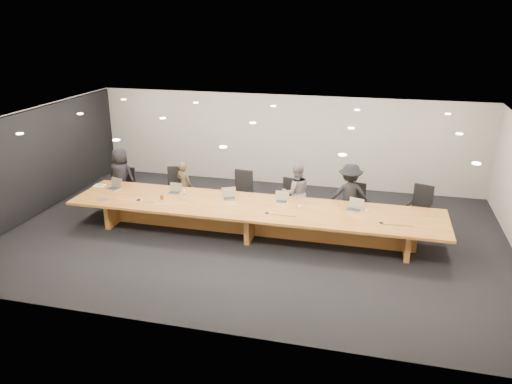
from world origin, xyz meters
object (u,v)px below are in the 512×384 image
chair_left (176,188)px  amber_mug (162,197)px  water_bottle (184,194)px  paper_cup_far (367,211)px  chair_far_right (420,208)px  mic_center (267,213)px  conference_table (253,215)px  laptop_d (281,197)px  chair_far_left (126,185)px  paper_cup_near (300,207)px  laptop_c (229,194)px  mic_right (381,222)px  chair_mid_right (287,199)px  person_d (349,195)px  laptop_b (174,189)px  mic_left (139,199)px  laptop_a (113,184)px  laptop_e (354,205)px  chair_mid_left (241,193)px  av_box (103,200)px  person_a (121,176)px  person_c (296,193)px  person_b (184,185)px

chair_left → amber_mug: bearing=-98.2°
water_bottle → paper_cup_far: water_bottle is taller
chair_far_right → mic_center: size_ratio=10.57×
conference_table → paper_cup_far: size_ratio=110.62×
chair_far_right → laptop_d: (-3.31, -0.87, 0.30)m
chair_far_left → paper_cup_near: bearing=-9.9°
laptop_c → laptop_d: (1.30, 0.10, -0.01)m
laptop_c → mic_right: bearing=-34.0°
chair_mid_right → person_d: 1.61m
chair_mid_right → chair_far_right: (3.30, 0.09, 0.03)m
chair_mid_right → water_bottle: chair_mid_right is taller
mic_right → laptop_b: bearing=172.7°
laptop_b → mic_left: size_ratio=2.48×
laptop_a → water_bottle: size_ratio=1.79×
conference_table → paper_cup_near: paper_cup_near is taller
laptop_a → mic_center: laptop_a is taller
person_d → laptop_c: 3.00m
laptop_d → mic_right: laptop_d is taller
laptop_d → paper_cup_far: (2.06, -0.18, -0.09)m
laptop_e → mic_center: bearing=-142.3°
conference_table → chair_far_left: chair_far_left is taller
laptop_a → laptop_d: (4.48, 0.13, -0.01)m
chair_mid_right → chair_far_right: chair_far_right is taller
chair_mid_left → amber_mug: 2.12m
chair_mid_left → laptop_d: bearing=-25.5°
person_d → av_box: 6.14m
person_a → person_c: (4.99, -0.06, -0.03)m
person_c → laptop_b: person_c is taller
person_c → laptop_d: 0.77m
conference_table → paper_cup_near: 1.15m
mic_left → chair_mid_right: bearing=23.3°
chair_far_right → person_c: person_c is taller
person_a → mic_right: (7.13, -1.48, -0.04)m
chair_far_left → mic_right: bearing=-9.5°
person_d → laptop_d: person_d is taller
person_c → laptop_b: bearing=-6.4°
person_a → person_d: person_d is taller
person_b → laptop_e: size_ratio=3.74×
paper_cup_near → person_c: bearing=104.1°
mic_right → mic_left: bearing=-179.9°
av_box → person_c: bearing=-0.1°
chair_mid_right → laptop_e: size_ratio=3.05×
person_d → mic_right: bearing=111.8°
laptop_e → laptop_a: bearing=-160.8°
laptop_b → av_box: bearing=-146.1°
av_box → mic_left: bearing=-4.8°
person_b → av_box: size_ratio=6.33×
laptop_c → paper_cup_far: laptop_c is taller
chair_far_right → paper_cup_far: 1.64m
laptop_c → amber_mug: size_ratio=3.26×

